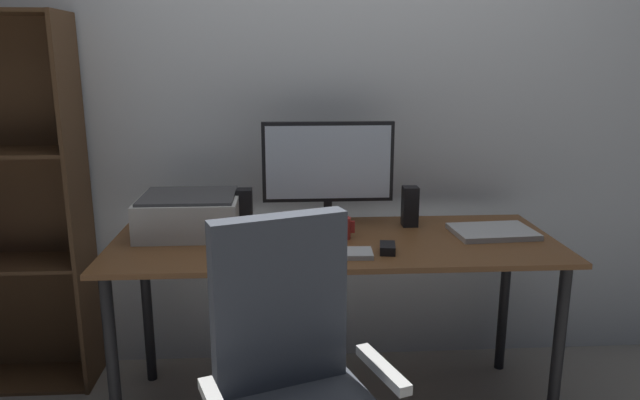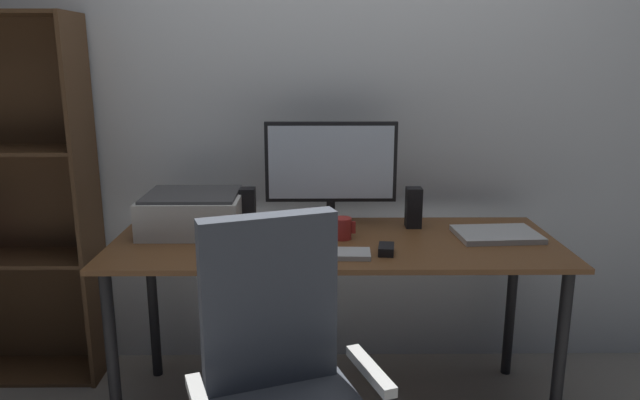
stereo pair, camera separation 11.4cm
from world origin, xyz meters
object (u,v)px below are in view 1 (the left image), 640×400
at_px(keyboard, 332,253).
at_px(speaker_left, 245,209).
at_px(printer, 190,214).
at_px(desk, 334,260).
at_px(speaker_right, 410,206).
at_px(coffee_mug, 342,228).
at_px(monitor, 328,168).
at_px(mouse, 388,248).
at_px(laptop, 493,232).

relative_size(keyboard, speaker_left, 1.71).
bearing_deg(printer, desk, -12.91).
relative_size(desk, speaker_right, 10.29).
relative_size(coffee_mug, printer, 0.22).
xyz_separation_m(desk, speaker_left, (-0.36, 0.18, 0.17)).
bearing_deg(monitor, mouse, -61.13).
xyz_separation_m(coffee_mug, speaker_right, (0.31, 0.16, 0.04)).
bearing_deg(speaker_right, printer, -176.89).
bearing_deg(printer, laptop, -4.43).
height_order(laptop, speaker_right, speaker_right).
bearing_deg(keyboard, printer, 152.64).
height_order(mouse, speaker_right, speaker_right).
height_order(mouse, speaker_left, speaker_left).
distance_m(coffee_mug, speaker_right, 0.35).
height_order(desk, printer, printer).
bearing_deg(coffee_mug, monitor, 103.97).
xyz_separation_m(speaker_right, printer, (-0.92, -0.05, -0.00)).
distance_m(monitor, laptop, 0.72).
distance_m(speaker_left, printer, 0.23).
bearing_deg(monitor, printer, -174.20).
bearing_deg(keyboard, speaker_right, 48.50).
bearing_deg(keyboard, monitor, 90.88).
height_order(mouse, printer, printer).
distance_m(coffee_mug, printer, 0.62).
bearing_deg(speaker_left, laptop, -8.19).
distance_m(desk, mouse, 0.26).
xyz_separation_m(keyboard, speaker_right, (0.36, 0.37, 0.08)).
height_order(monitor, printer, monitor).
relative_size(desk, coffee_mug, 19.62).
xyz_separation_m(mouse, speaker_left, (-0.54, 0.35, 0.07)).
xyz_separation_m(coffee_mug, speaker_left, (-0.39, 0.16, 0.04)).
height_order(speaker_left, speaker_right, same).
relative_size(desk, monitor, 3.20).
height_order(keyboard, speaker_left, speaker_left).
bearing_deg(speaker_left, speaker_right, 0.00).
relative_size(keyboard, printer, 0.72).
xyz_separation_m(mouse, speaker_right, (0.15, 0.35, 0.07)).
xyz_separation_m(desk, laptop, (0.65, 0.04, 0.09)).
bearing_deg(desk, keyboard, -97.22).
xyz_separation_m(laptop, speaker_left, (-1.01, 0.15, 0.07)).
bearing_deg(printer, keyboard, -29.98).
bearing_deg(mouse, speaker_left, 156.41).
bearing_deg(laptop, speaker_right, 151.34).
distance_m(keyboard, speaker_right, 0.52).
bearing_deg(printer, monitor, 5.80).
bearing_deg(desk, monitor, 93.70).
distance_m(keyboard, speaker_left, 0.51).
distance_m(mouse, speaker_right, 0.38).
bearing_deg(speaker_right, monitor, 178.71).
xyz_separation_m(monitor, speaker_right, (0.35, -0.01, -0.17)).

